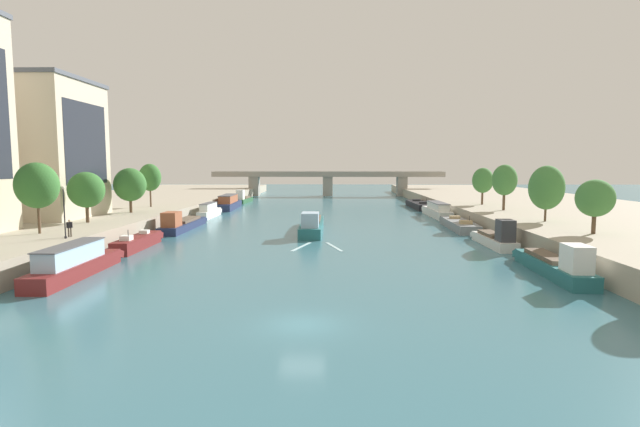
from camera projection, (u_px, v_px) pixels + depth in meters
ground_plane at (302, 324)px, 27.40m from camera, size 400.00×400.00×0.00m
quay_left at (93, 211)px, 83.10m from camera, size 36.00×170.00×2.24m
quay_right at (560, 212)px, 80.88m from camera, size 36.00×170.00×2.24m
barge_midriver at (312, 225)px, 65.09m from camera, size 2.84×17.07×3.10m
wake_behind_barge at (318, 247)px, 53.35m from camera, size 5.60×5.88×0.03m
moored_boat_left_near at (75, 263)px, 38.92m from camera, size 2.45×13.07×2.73m
moored_boat_left_midway at (138, 242)px, 52.34m from camera, size 2.01×10.71×2.44m
moored_boat_left_lone at (182, 224)px, 67.30m from camera, size 2.64×15.37×2.88m
moored_boat_left_far at (209, 211)px, 83.12m from camera, size 1.79×10.82×2.54m
moored_boat_left_second at (229, 203)px, 99.42m from camera, size 3.37×15.49×2.93m
moored_boat_left_downstream at (243, 199)px, 115.59m from camera, size 2.51×11.76×3.22m
moored_boat_right_far at (555, 265)px, 39.22m from camera, size 2.48×12.88×3.14m
moored_boat_right_second at (496, 238)px, 53.41m from camera, size 2.24×10.62×3.30m
moored_boat_right_near at (459, 224)px, 68.47m from camera, size 3.16×14.03×2.25m
moored_boat_right_gap_after at (437, 210)px, 84.33m from camera, size 2.61×14.80×2.57m
moored_boat_right_downstream at (419, 205)px, 101.47m from camera, size 3.58×16.14×2.34m
tree_left_midway at (37, 185)px, 47.31m from camera, size 4.02×4.02×6.96m
tree_left_by_lamp at (86, 190)px, 56.56m from camera, size 4.11×4.11×5.90m
tree_left_distant at (130, 185)px, 68.43m from camera, size 4.44×4.44×6.27m
tree_left_end_of_row at (150, 178)px, 77.97m from camera, size 3.48×3.48×6.89m
tree_right_far at (595, 198)px, 47.28m from camera, size 3.57×3.57×5.31m
tree_right_past_mid at (546, 188)px, 57.61m from camera, size 4.06×4.06×6.64m
tree_right_third at (505, 180)px, 71.88m from camera, size 3.63×3.63×6.77m
tree_right_distant at (483, 180)px, 82.32m from camera, size 3.50×3.50×6.23m
lamppost_left_bank at (64, 210)px, 44.32m from camera, size 0.28×0.28×4.80m
building_left_corner at (35, 148)px, 62.03m from camera, size 13.65×13.31×17.59m
bridge_far at (328, 180)px, 141.10m from camera, size 66.83×4.40×7.05m
person_on_quay at (70, 227)px, 45.45m from camera, size 0.44×0.37×1.62m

